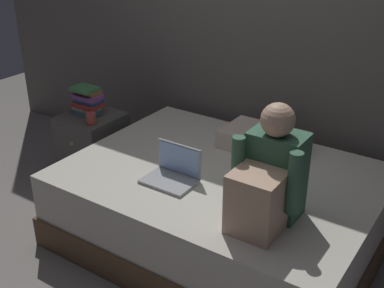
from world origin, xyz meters
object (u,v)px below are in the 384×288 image
(nightstand, at_px, (93,148))
(laptop, at_px, (173,172))
(pillow, at_px, (263,140))
(book_stack, at_px, (87,100))
(mug, at_px, (91,119))
(person_sitting, at_px, (268,179))
(bed, at_px, (221,207))

(nightstand, xyz_separation_m, laptop, (1.11, -0.40, 0.30))
(pillow, height_order, book_stack, book_stack)
(mug, bearing_deg, nightstand, 137.31)
(book_stack, bearing_deg, mug, -39.80)
(nightstand, height_order, person_sitting, person_sitting)
(laptop, bearing_deg, bed, 53.66)
(nightstand, distance_m, book_stack, 0.41)
(person_sitting, distance_m, mug, 1.69)
(bed, bearing_deg, nightstand, 173.87)
(person_sitting, bearing_deg, bed, 145.46)
(pillow, distance_m, book_stack, 1.44)
(pillow, bearing_deg, person_sitting, -62.36)
(person_sitting, distance_m, laptop, 0.70)
(bed, distance_m, laptop, 0.46)
(bed, xyz_separation_m, mug, (-1.17, 0.02, 0.36))
(bed, distance_m, pillow, 0.56)
(bed, height_order, nightstand, nightstand)
(person_sitting, height_order, laptop, person_sitting)
(book_stack, bearing_deg, nightstand, -26.67)
(nightstand, relative_size, pillow, 1.02)
(laptop, xyz_separation_m, mug, (-0.98, 0.28, 0.03))
(person_sitting, xyz_separation_m, book_stack, (-1.81, 0.48, -0.09))
(mug, bearing_deg, bed, -0.96)
(pillow, height_order, mug, mug)
(person_sitting, distance_m, pillow, 0.89)
(bed, xyz_separation_m, pillow, (0.07, 0.45, 0.33))
(person_sitting, xyz_separation_m, pillow, (-0.41, 0.78, -0.19))
(bed, height_order, laptop, laptop)
(pillow, bearing_deg, mug, -160.81)
(laptop, height_order, pillow, laptop)
(nightstand, distance_m, person_sitting, 1.90)
(bed, distance_m, nightstand, 1.31)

